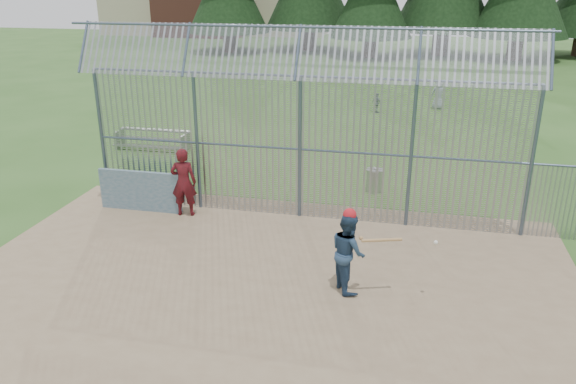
% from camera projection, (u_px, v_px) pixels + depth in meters
% --- Properties ---
extents(ground, '(120.00, 120.00, 0.00)m').
position_uv_depth(ground, '(269.00, 275.00, 12.94)').
color(ground, '#2D511E').
rests_on(ground, ground).
extents(dirt_infield, '(14.00, 10.00, 0.02)m').
position_uv_depth(dirt_infield, '(264.00, 285.00, 12.48)').
color(dirt_infield, '#756047').
rests_on(dirt_infield, ground).
extents(dugout_wall, '(2.50, 0.12, 1.20)m').
position_uv_depth(dugout_wall, '(140.00, 191.00, 16.30)').
color(dugout_wall, '#38566B').
rests_on(dugout_wall, dirt_infield).
extents(batter, '(1.01, 1.08, 1.77)m').
position_uv_depth(batter, '(348.00, 252.00, 12.02)').
color(batter, navy).
rests_on(batter, dirt_infield).
extents(onlooker, '(0.79, 0.59, 1.98)m').
position_uv_depth(onlooker, '(184.00, 182.00, 15.85)').
color(onlooker, maroon).
rests_on(onlooker, dirt_infield).
extents(bg_kid_standing, '(0.77, 0.52, 1.56)m').
position_uv_depth(bg_kid_standing, '(439.00, 94.00, 29.07)').
color(bg_kid_standing, gray).
rests_on(bg_kid_standing, ground).
extents(bg_kid_seated, '(0.61, 0.58, 1.02)m').
position_uv_depth(bg_kid_seated, '(377.00, 103.00, 28.36)').
color(bg_kid_seated, slate).
rests_on(bg_kid_seated, ground).
extents(batting_gear, '(1.97, 0.45, 0.63)m').
position_uv_depth(batting_gear, '(356.00, 219.00, 11.69)').
color(batting_gear, '#B11720').
rests_on(batting_gear, ground).
extents(trash_can, '(0.56, 0.56, 0.82)m').
position_uv_depth(trash_can, '(374.00, 180.00, 17.87)').
color(trash_can, gray).
rests_on(trash_can, ground).
extents(bleacher, '(3.00, 0.95, 0.72)m').
position_uv_depth(bleacher, '(152.00, 139.00, 22.31)').
color(bleacher, slate).
rests_on(bleacher, ground).
extents(backstop_fence, '(20.09, 0.81, 5.30)m').
position_uv_depth(backstop_fence, '(366.00, 141.00, 14.86)').
color(backstop_fence, '#47566B').
rests_on(backstop_fence, ground).
extents(distant_buildings, '(26.50, 10.50, 8.00)m').
position_uv_depth(distant_buildings, '(199.00, 3.00, 67.89)').
color(distant_buildings, brown).
rests_on(distant_buildings, ground).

